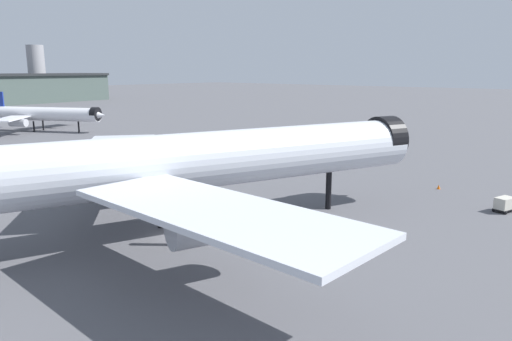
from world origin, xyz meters
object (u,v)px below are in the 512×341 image
object	(u,v)px
airliner_far_taxiway	(42,114)
baggage_cart_trailing	(505,204)
traffic_cone_wingtip	(439,187)
airliner_near_gate	(189,163)

from	to	relation	value
airliner_far_taxiway	baggage_cart_trailing	distance (m)	120.67
traffic_cone_wingtip	airliner_far_taxiway	bearing A→B (deg)	93.25
airliner_near_gate	traffic_cone_wingtip	xyz separation A→B (m)	(36.50, -13.17, -7.32)
airliner_near_gate	airliner_far_taxiway	size ratio (longest dim) A/B	1.68
airliner_near_gate	baggage_cart_trailing	xyz separation A→B (m)	(30.29, -23.51, -6.67)
airliner_near_gate	baggage_cart_trailing	world-z (taller)	airliner_near_gate
traffic_cone_wingtip	airliner_near_gate	bearing A→B (deg)	160.16
baggage_cart_trailing	airliner_far_taxiway	bearing A→B (deg)	-72.93
airliner_far_taxiway	traffic_cone_wingtip	xyz separation A→B (m)	(6.27, -110.27, -4.54)
airliner_near_gate	traffic_cone_wingtip	size ratio (longest dim) A/B	95.45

